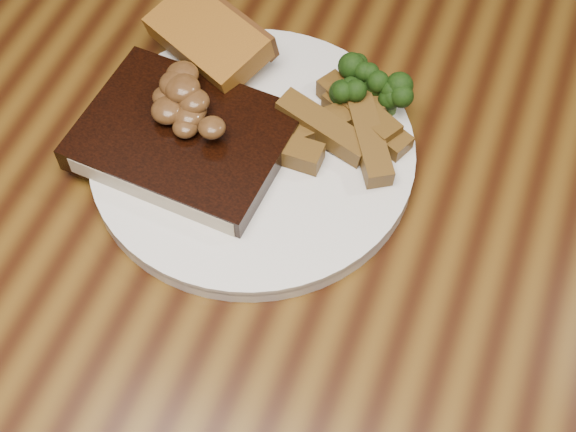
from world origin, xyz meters
name	(u,v)px	position (x,y,z in m)	size (l,w,h in m)	color
dining_table	(280,289)	(0.00, 0.00, 0.66)	(1.60, 0.90, 0.75)	#4F330F
plate	(253,154)	(-0.04, 0.06, 0.76)	(0.26, 0.26, 0.01)	silver
steak	(184,138)	(-0.09, 0.04, 0.77)	(0.16, 0.12, 0.02)	black
steak_bone	(155,194)	(-0.09, -0.01, 0.77)	(0.14, 0.01, 0.02)	#BAAD90
mushroom_pile	(184,111)	(-0.09, 0.05, 0.80)	(0.07, 0.07, 0.03)	#57371B
garlic_bread	(210,54)	(-0.11, 0.13, 0.77)	(0.10, 0.05, 0.02)	#9C5F1C
potato_wedges	(332,154)	(0.02, 0.07, 0.77)	(0.10, 0.10, 0.02)	brown
broccoli_cluster	(367,90)	(0.02, 0.13, 0.78)	(0.06, 0.06, 0.04)	black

